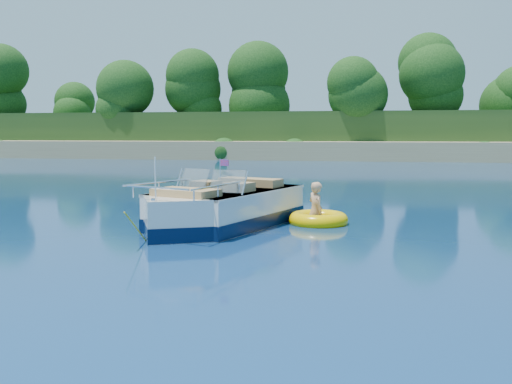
% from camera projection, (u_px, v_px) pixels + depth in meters
% --- Properties ---
extents(ground, '(160.00, 160.00, 0.00)m').
position_uv_depth(ground, '(111.00, 244.00, 11.48)').
color(ground, '#091A3F').
rests_on(ground, ground).
extents(shoreline, '(170.00, 59.00, 6.00)m').
position_uv_depth(shoreline, '(324.00, 142.00, 73.72)').
color(shoreline, '#958156').
rests_on(shoreline, ground).
extents(treeline, '(150.00, 7.12, 8.19)m').
position_uv_depth(treeline, '(308.00, 95.00, 50.99)').
color(treeline, black).
rests_on(treeline, ground).
extents(motorboat, '(3.36, 5.73, 1.99)m').
position_uv_depth(motorboat, '(219.00, 211.00, 13.45)').
color(motorboat, silver).
rests_on(motorboat, ground).
extents(tow_tube, '(1.81, 1.81, 0.39)m').
position_uv_depth(tow_tube, '(318.00, 220.00, 14.02)').
color(tow_tube, '#E8B800').
rests_on(tow_tube, ground).
extents(boy, '(0.75, 0.88, 1.59)m').
position_uv_depth(boy, '(315.00, 223.00, 14.08)').
color(boy, tan).
rests_on(boy, ground).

